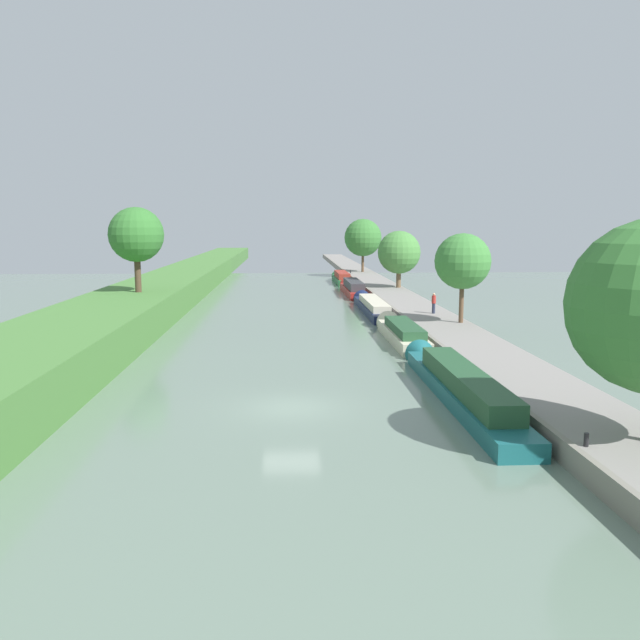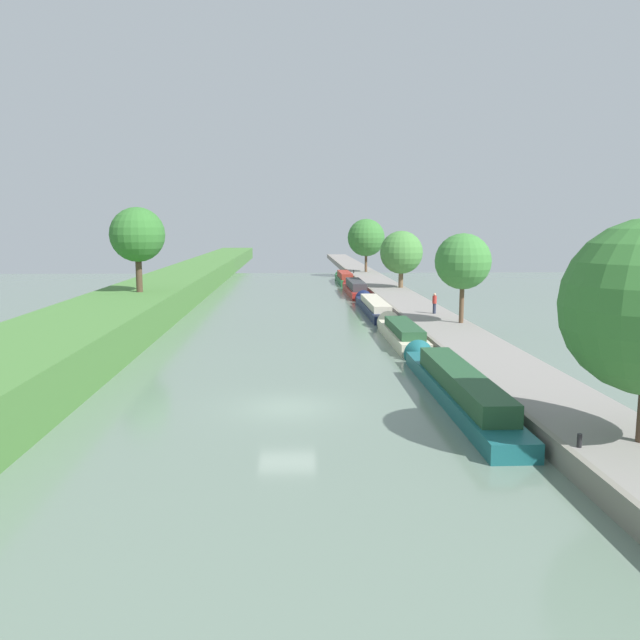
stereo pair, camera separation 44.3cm
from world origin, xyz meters
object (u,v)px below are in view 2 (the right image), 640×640
narrowboat_teal (455,385)px  narrowboat_green (344,278)px  narrowboat_red (355,288)px  mooring_bollard_near (579,441)px  narrowboat_cream (401,332)px  mooring_bollard_far (354,272)px  person_walking (434,303)px  narrowboat_navy (373,306)px

narrowboat_teal → narrowboat_green: narrowboat_teal is taller
narrowboat_red → narrowboat_green: narrowboat_red is taller
narrowboat_teal → mooring_bollard_near: bearing=-78.9°
narrowboat_cream → narrowboat_green: narrowboat_green is taller
mooring_bollard_far → person_walking: bearing=-87.0°
mooring_bollard_far → narrowboat_cream: bearing=-91.9°
narrowboat_green → mooring_bollard_far: narrowboat_green is taller
narrowboat_teal → mooring_bollard_near: (1.76, -8.99, 0.40)m
narrowboat_green → narrowboat_teal: bearing=-89.9°
narrowboat_green → mooring_bollard_near: bearing=-88.4°
person_walking → narrowboat_navy: bearing=118.7°
narrowboat_teal → narrowboat_cream: size_ratio=1.45×
person_walking → mooring_bollard_far: (-2.29, 44.24, -0.65)m
narrowboat_cream → mooring_bollard_far: narrowboat_cream is taller
narrowboat_green → person_walking: size_ratio=7.96×
narrowboat_green → mooring_bollard_far: 6.51m
narrowboat_teal → narrowboat_cream: bearing=89.7°
person_walking → narrowboat_green: bearing=96.3°
narrowboat_navy → narrowboat_green: (-0.17, 30.66, 0.10)m
narrowboat_cream → narrowboat_green: bearing=90.3°
narrowboat_red → mooring_bollard_near: narrowboat_red is taller
narrowboat_teal → mooring_bollard_near: 9.17m
person_walking → mooring_bollard_near: bearing=-94.1°
narrowboat_navy → mooring_bollard_near: size_ratio=35.38×
narrowboat_teal → person_walking: size_ratio=10.24×
narrowboat_cream → person_walking: size_ratio=7.05×
narrowboat_green → mooring_bollard_near: 69.66m
mooring_bollard_near → narrowboat_navy: bearing=92.6°
narrowboat_cream → narrowboat_red: bearing=90.4°
person_walking → narrowboat_red: bearing=100.3°
person_walking → mooring_bollard_near: person_walking is taller
narrowboat_green → narrowboat_cream: bearing=-89.7°
narrowboat_cream → narrowboat_green: 45.44m
narrowboat_green → mooring_bollard_near: narrowboat_green is taller
narrowboat_teal → person_walking: (4.05, 22.62, 1.05)m
narrowboat_teal → mooring_bollard_far: 66.88m
narrowboat_cream → narrowboat_teal: bearing=-90.3°
narrowboat_cream → mooring_bollard_far: bearing=88.1°
narrowboat_red → person_walking: size_ratio=8.55×
narrowboat_teal → person_walking: 23.00m
narrowboat_navy → person_walking: person_walking is taller
narrowboat_cream → mooring_bollard_near: 24.26m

